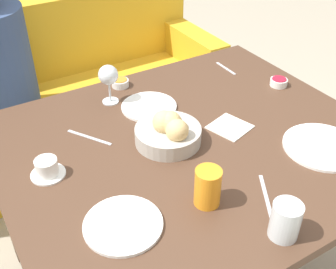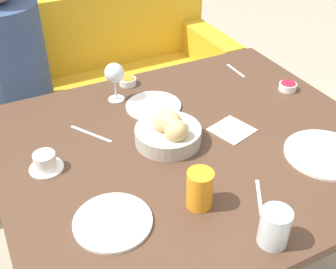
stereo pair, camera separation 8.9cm
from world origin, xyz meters
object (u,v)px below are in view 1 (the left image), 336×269
at_px(napkin, 229,127).
at_px(jam_bowl_berry, 279,82).
at_px(seated_person, 3,101).
at_px(plate_near_right, 323,147).
at_px(jam_bowl_honey, 120,83).
at_px(couch, 60,104).
at_px(spoon_coffee, 226,68).
at_px(fork_silver, 89,137).
at_px(coffee_cup, 47,168).
at_px(plate_far_center, 149,107).
at_px(plate_near_left, 123,225).
at_px(juice_glass, 208,187).
at_px(wine_glass, 108,76).
at_px(water_tumbler, 285,220).
at_px(knife_silver, 266,196).
at_px(bread_basket, 169,131).

bearing_deg(napkin, jam_bowl_berry, 20.59).
distance_m(seated_person, plate_near_right, 1.53).
distance_m(plate_near_right, jam_bowl_honey, 0.83).
relative_size(couch, napkin, 11.47).
distance_m(couch, seated_person, 0.41).
xyz_separation_m(couch, jam_bowl_berry, (0.64, -1.05, 0.46)).
bearing_deg(spoon_coffee, couch, 124.13).
height_order(fork_silver, spoon_coffee, same).
distance_m(seated_person, napkin, 1.21).
bearing_deg(coffee_cup, plate_far_center, 21.56).
distance_m(seated_person, coffee_cup, 0.98).
xyz_separation_m(plate_near_left, spoon_coffee, (0.80, 0.59, -0.00)).
distance_m(plate_near_right, juice_glass, 0.48).
xyz_separation_m(coffee_cup, jam_bowl_berry, (1.00, 0.05, -0.01)).
height_order(wine_glass, fork_silver, wine_glass).
height_order(plate_far_center, water_tumbler, water_tumbler).
bearing_deg(jam_bowl_berry, napkin, -159.41).
distance_m(water_tumbler, wine_glass, 0.85).
bearing_deg(spoon_coffee, seated_person, 142.84).
bearing_deg(couch, jam_bowl_berry, -58.41).
distance_m(plate_near_left, plate_far_center, 0.60).
height_order(couch, spoon_coffee, couch).
bearing_deg(seated_person, coffee_cup, -92.22).
bearing_deg(couch, plate_near_left, -100.04).
bearing_deg(water_tumbler, plate_far_center, 89.71).
xyz_separation_m(seated_person, coffee_cup, (-0.04, -0.95, 0.27)).
bearing_deg(coffee_cup, napkin, -7.41).
relative_size(coffee_cup, fork_silver, 0.68).
relative_size(fork_silver, knife_silver, 0.99).
xyz_separation_m(bread_basket, plate_far_center, (0.05, 0.23, -0.04)).
bearing_deg(jam_bowl_berry, water_tumbler, -132.39).
distance_m(plate_far_center, water_tumbler, 0.73).
height_order(couch, jam_bowl_honey, couch).
bearing_deg(jam_bowl_berry, spoon_coffee, 111.65).
xyz_separation_m(juice_glass, water_tumbler, (0.10, -0.20, -0.01)).
bearing_deg(juice_glass, water_tumbler, -63.19).
distance_m(seated_person, fork_silver, 0.88).
bearing_deg(knife_silver, plate_near_right, 13.54).
distance_m(knife_silver, napkin, 0.36).
relative_size(coffee_cup, spoon_coffee, 0.80).
distance_m(bread_basket, jam_bowl_berry, 0.60).
distance_m(bread_basket, plate_far_center, 0.24).
xyz_separation_m(bread_basket, plate_near_left, (-0.30, -0.26, -0.04)).
relative_size(seated_person, spoon_coffee, 9.01).
height_order(couch, bread_basket, couch).
xyz_separation_m(seated_person, jam_bowl_honey, (0.40, -0.56, 0.26)).
relative_size(bread_basket, juice_glass, 1.93).
height_order(juice_glass, spoon_coffee, juice_glass).
bearing_deg(plate_near_right, water_tumbler, -151.35).
xyz_separation_m(couch, plate_near_left, (-0.25, -1.40, 0.44)).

